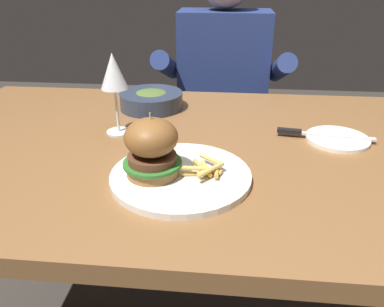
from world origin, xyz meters
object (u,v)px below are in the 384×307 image
(bread_plate, at_px, (337,139))
(table_knife, at_px, (316,134))
(burger_sandwich, at_px, (152,148))
(main_plate, at_px, (181,176))
(wine_glass, at_px, (114,74))
(diner_person, at_px, (222,113))
(soup_bowl, at_px, (151,100))

(bread_plate, xyz_separation_m, table_knife, (-0.05, 0.01, 0.01))
(burger_sandwich, bearing_deg, main_plate, 9.57)
(wine_glass, height_order, bread_plate, wine_glass)
(main_plate, distance_m, burger_sandwich, 0.09)
(table_knife, height_order, diner_person, diner_person)
(main_plate, xyz_separation_m, table_knife, (0.31, 0.23, 0.01))
(burger_sandwich, relative_size, table_knife, 0.55)
(soup_bowl, bearing_deg, wine_glass, -103.94)
(wine_glass, relative_size, soup_bowl, 1.08)
(soup_bowl, relative_size, diner_person, 0.16)
(main_plate, height_order, diner_person, diner_person)
(wine_glass, bearing_deg, bread_plate, 0.19)
(main_plate, distance_m, soup_bowl, 0.44)
(soup_bowl, xyz_separation_m, diner_person, (0.21, 0.46, -0.20))
(wine_glass, bearing_deg, burger_sandwich, -59.63)
(bread_plate, relative_size, soup_bowl, 0.81)
(main_plate, xyz_separation_m, burger_sandwich, (-0.06, -0.01, 0.07))
(burger_sandwich, height_order, table_knife, burger_sandwich)
(burger_sandwich, xyz_separation_m, table_knife, (0.37, 0.24, -0.06))
(wine_glass, bearing_deg, main_plate, -49.37)
(soup_bowl, distance_m, diner_person, 0.54)
(diner_person, bearing_deg, burger_sandwich, -97.78)
(bread_plate, relative_size, diner_person, 0.13)
(main_plate, bearing_deg, diner_person, 85.71)
(wine_glass, xyz_separation_m, table_knife, (0.51, 0.01, -0.14))
(burger_sandwich, xyz_separation_m, diner_person, (0.12, 0.89, -0.25))
(table_knife, bearing_deg, wine_glass, -179.01)
(table_knife, bearing_deg, soup_bowl, 157.73)
(wine_glass, bearing_deg, soup_bowl, 76.06)
(main_plate, height_order, burger_sandwich, burger_sandwich)
(wine_glass, distance_m, soup_bowl, 0.24)
(diner_person, bearing_deg, table_knife, -68.97)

